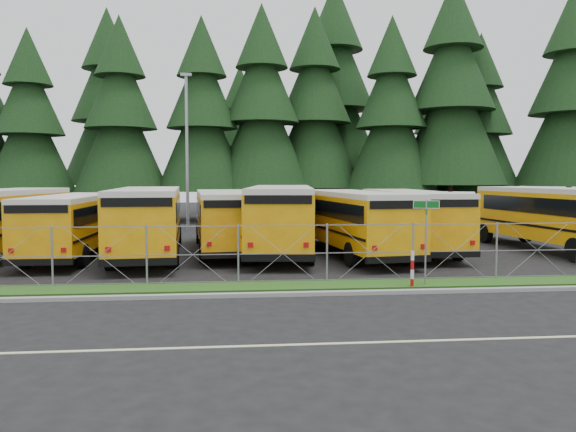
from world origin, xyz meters
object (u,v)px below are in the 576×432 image
Objects in this scene: bus_5 at (352,223)px; bus_east at (551,220)px; bus_0 at (0,224)px; bus_1 at (76,226)px; bus_2 at (148,223)px; bus_3 at (225,222)px; bus_6 at (408,221)px; street_sign at (426,224)px; bus_4 at (281,220)px; light_standard at (187,147)px; striped_bollard at (412,270)px.

bus_east is at bearing -5.22° from bus_5.
bus_0 is 1.09× the size of bus_1.
bus_2 is 1.05× the size of bus_5.
bus_0 reaches higher than bus_3.
bus_east reaches higher than bus_6.
bus_5 is 7.40m from street_sign.
street_sign is at bearing -144.17° from bus_east.
bus_3 is at bearing 10.67° from bus_1.
bus_6 is (8.77, -0.64, 0.01)m from bus_3.
bus_2 is 0.98× the size of bus_4.
light_standard is at bearing 143.03° from bus_east.
bus_2 is at bearing -176.21° from bus_6.
light_standard is at bearing 114.21° from striped_bollard.
light_standard is (-11.29, 10.45, 4.05)m from bus_6.
light_standard is at bearing 118.06° from bus_5.
bus_1 is 0.89× the size of bus_4.
bus_2 is 12.41m from striped_bollard.
bus_4 is at bearing 172.58° from bus_east.
light_standard is at bearing 137.19° from bus_6.
bus_4 is 9.25m from striped_bollard.
street_sign is at bearing -41.88° from bus_2.
bus_6 is (6.16, 0.24, -0.11)m from bus_4.
bus_4 is 12.50m from light_standard.
striped_bollard is at bearing -65.79° from light_standard.
light_standard reaches higher than bus_5.
bus_5 is 7.66m from striped_bollard.
bus_east is at bearing 5.84° from bus_0.
bus_3 reaches higher than street_sign.
bus_6 is at bearing 73.11° from striped_bollard.
bus_5 is at bearing -54.46° from light_standard.
bus_east is at bearing -9.69° from bus_3.
bus_1 is at bearing 174.41° from bus_east.
bus_4 reaches higher than striped_bollard.
bus_6 is at bearing 8.29° from bus_4.
light_standard is (-8.63, 19.20, 4.90)m from striped_bollard.
bus_east is (9.76, 0.39, 0.06)m from bus_5.
bus_east is at bearing 40.34° from striped_bollard.
bus_3 is (9.69, 1.38, -0.07)m from bus_0.
bus_0 reaches higher than bus_6.
bus_2 is 1.01× the size of bus_east.
bus_6 is 0.95× the size of bus_east.
bus_3 is 11.29m from street_sign.
bus_east reaches higher than bus_1.
bus_1 reaches higher than striped_bollard.
bus_1 is 1.04× the size of light_standard.
bus_4 is at bearing 156.51° from bus_5.
bus_5 is (5.76, -1.79, 0.02)m from bus_3.
bus_0 is at bearing -176.91° from bus_1.
bus_4 is at bearing -177.77° from bus_6.
bus_6 is at bearing 2.33° from bus_1.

